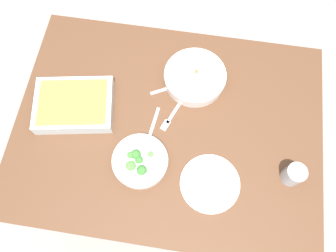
# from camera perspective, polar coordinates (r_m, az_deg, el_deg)

# --- Properties ---
(ground_plane) EXTENTS (6.00, 6.00, 0.00)m
(ground_plane) POSITION_cam_1_polar(r_m,az_deg,el_deg) (2.03, 0.00, -7.49)
(ground_plane) COLOR #9E9389
(dining_table) EXTENTS (1.20, 0.90, 0.74)m
(dining_table) POSITION_cam_1_polar(r_m,az_deg,el_deg) (1.40, 0.00, -1.31)
(dining_table) COLOR brown
(dining_table) RESTS_ON ground_plane
(stew_bowl) EXTENTS (0.25, 0.25, 0.06)m
(stew_bowl) POSITION_cam_1_polar(r_m,az_deg,el_deg) (1.38, 4.58, 8.28)
(stew_bowl) COLOR silver
(stew_bowl) RESTS_ON dining_table
(broccoli_bowl) EXTENTS (0.21, 0.21, 0.07)m
(broccoli_bowl) POSITION_cam_1_polar(r_m,az_deg,el_deg) (1.25, -4.76, -6.00)
(broccoli_bowl) COLOR silver
(broccoli_bowl) RESTS_ON dining_table
(baking_dish) EXTENTS (0.33, 0.27, 0.06)m
(baking_dish) POSITION_cam_1_polar(r_m,az_deg,el_deg) (1.37, -15.64, 3.50)
(baking_dish) COLOR silver
(baking_dish) RESTS_ON dining_table
(drink_cup) EXTENTS (0.07, 0.07, 0.08)m
(drink_cup) POSITION_cam_1_polar(r_m,az_deg,el_deg) (1.30, 20.46, -7.76)
(drink_cup) COLOR #B2BCC6
(drink_cup) RESTS_ON dining_table
(side_plate) EXTENTS (0.22, 0.22, 0.01)m
(side_plate) POSITION_cam_1_polar(r_m,az_deg,el_deg) (1.26, 7.10, -9.67)
(side_plate) COLOR white
(side_plate) RESTS_ON dining_table
(spoon_by_stew) EXTENTS (0.16, 0.10, 0.01)m
(spoon_by_stew) POSITION_cam_1_polar(r_m,az_deg,el_deg) (1.39, 1.50, 6.85)
(spoon_by_stew) COLOR silver
(spoon_by_stew) RESTS_ON dining_table
(spoon_by_broccoli) EXTENTS (0.04, 0.18, 0.01)m
(spoon_by_broccoli) POSITION_cam_1_polar(r_m,az_deg,el_deg) (1.30, -2.99, -1.16)
(spoon_by_broccoli) COLOR silver
(spoon_by_broccoli) RESTS_ON dining_table
(fork_on_table) EXTENTS (0.08, 0.17, 0.01)m
(fork_on_table) POSITION_cam_1_polar(r_m,az_deg,el_deg) (1.33, 0.68, 1.76)
(fork_on_table) COLOR silver
(fork_on_table) RESTS_ON dining_table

